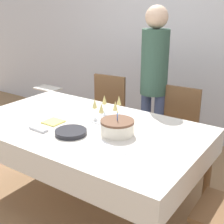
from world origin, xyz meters
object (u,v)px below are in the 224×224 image
dining_chair_far_right (175,130)px  birthday_cake (117,127)px  champagne_tray (107,110)px  person_standing (154,74)px  dining_chair_far_left (105,113)px  high_chair (53,103)px  plate_stack_main (71,132)px

dining_chair_far_right → birthday_cake: size_ratio=3.60×
champagne_tray → person_standing: 0.77m
dining_chair_far_left → high_chair: size_ratio=1.33×
champagne_tray → dining_chair_far_left: bearing=127.4°
plate_stack_main → person_standing: bearing=85.8°
dining_chair_far_right → plate_stack_main: bearing=-109.6°
birthday_cake → person_standing: person_standing is taller
person_standing → high_chair: (-1.42, -0.08, -0.56)m
birthday_cake → champagne_tray: bearing=137.6°
birthday_cake → person_standing: size_ratio=0.15×
plate_stack_main → person_standing: (0.09, 1.20, 0.25)m
person_standing → birthday_cake: bearing=-78.3°
dining_chair_far_left → high_chair: dining_chair_far_left is taller
birthday_cake → high_chair: bearing=150.6°
dining_chair_far_left → person_standing: 0.78m
birthday_cake → person_standing: (-0.21, 0.99, 0.21)m
dining_chair_far_left → dining_chair_far_right: same height
champagne_tray → high_chair: (-1.36, 0.67, -0.37)m
birthday_cake → high_chair: birthday_cake is taller
birthday_cake → high_chair: 1.90m
champagne_tray → birthday_cake: bearing=-42.4°
dining_chair_far_left → person_standing: person_standing is taller
person_standing → high_chair: size_ratio=2.43×
champagne_tray → plate_stack_main: (-0.03, -0.45, -0.06)m
dining_chair_far_right → person_standing: size_ratio=0.55×
dining_chair_far_left → birthday_cake: (0.78, -0.91, 0.32)m
dining_chair_far_left → birthday_cake: bearing=-49.5°
dining_chair_far_left → high_chair: bearing=179.6°
dining_chair_far_left → dining_chair_far_right: bearing=0.0°
dining_chair_far_left → person_standing: bearing=8.2°
birthday_cake → plate_stack_main: size_ratio=1.06×
dining_chair_far_right → person_standing: person_standing is taller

